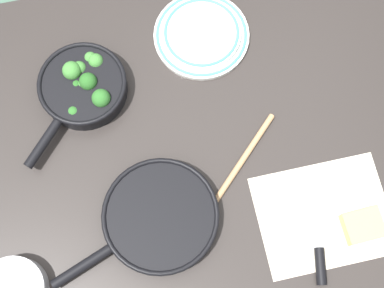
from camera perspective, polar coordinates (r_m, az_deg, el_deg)
ground_plane at (r=2.06m, az=-0.00°, el=-5.81°), size 14.00×14.00×0.00m
dining_table_red at (r=1.42m, az=-0.00°, el=-1.05°), size 1.21×1.02×0.73m
skillet_broccoli at (r=1.39m, az=-11.53°, el=6.08°), size 0.29×0.30×0.08m
skillet_eggs at (r=1.29m, az=-3.50°, el=-7.80°), size 0.42×0.28×0.04m
wooden_spoon at (r=1.31m, az=3.13°, el=-5.18°), size 0.30×0.29×0.02m
parchment_sheet at (r=1.35m, az=13.86°, el=-7.35°), size 0.32×0.25×0.00m
grater_knife at (r=1.33m, az=13.34°, el=-10.49°), size 0.08×0.26×0.02m
cheese_block at (r=1.35m, az=17.75°, el=-8.30°), size 0.09×0.08×0.04m
dinner_plate_stack at (r=1.45m, az=1.02°, el=11.63°), size 0.26×0.26×0.03m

